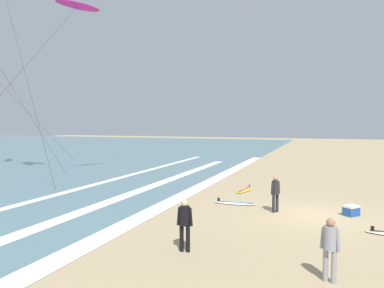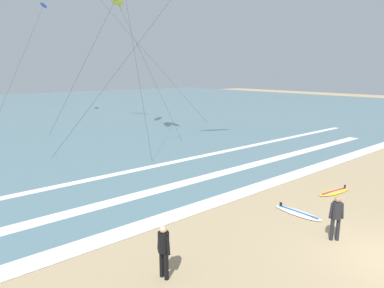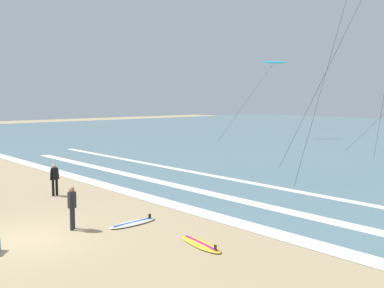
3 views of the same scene
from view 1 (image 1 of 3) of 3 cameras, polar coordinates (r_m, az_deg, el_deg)
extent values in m
plane|color=tan|center=(16.05, 19.15, -10.93)|extent=(160.00, 160.00, 0.00)
cube|color=white|center=(16.07, -6.21, -10.69)|extent=(51.93, 0.96, 0.01)
cube|color=white|center=(17.94, -13.81, -9.28)|extent=(39.99, 0.79, 0.01)
cube|color=white|center=(20.67, -21.35, -7.74)|extent=(46.84, 0.58, 0.01)
cylinder|color=black|center=(11.04, -0.67, -15.14)|extent=(0.13, 0.13, 0.82)
cylinder|color=black|center=(11.09, -1.70, -15.05)|extent=(0.13, 0.13, 0.82)
cylinder|color=black|center=(10.86, -1.19, -11.59)|extent=(0.32, 0.32, 0.58)
cylinder|color=black|center=(10.82, -0.21, -11.78)|extent=(0.10, 0.14, 0.56)
cylinder|color=black|center=(10.92, -2.16, -11.65)|extent=(0.10, 0.14, 0.56)
sphere|color=#DBB28E|center=(10.77, -1.19, -9.61)|extent=(0.21, 0.21, 0.21)
cylinder|color=#232328|center=(16.11, 13.68, -9.29)|extent=(0.13, 0.13, 0.82)
cylinder|color=#232328|center=(15.98, 13.13, -9.38)|extent=(0.13, 0.13, 0.82)
cylinder|color=#232328|center=(15.91, 13.44, -6.87)|extent=(0.32, 0.32, 0.58)
cylinder|color=#232328|center=(16.03, 13.95, -6.89)|extent=(0.16, 0.16, 0.56)
cylinder|color=#232328|center=(15.79, 12.92, -7.03)|extent=(0.16, 0.16, 0.56)
sphere|color=#9E7051|center=(15.84, 13.46, -5.50)|extent=(0.21, 0.21, 0.21)
cylinder|color=gray|center=(9.76, 20.91, -17.88)|extent=(0.13, 0.13, 0.82)
cylinder|color=gray|center=(9.71, 22.08, -18.04)|extent=(0.13, 0.13, 0.82)
cylinder|color=gray|center=(9.51, 21.59, -14.02)|extent=(0.32, 0.32, 0.58)
cylinder|color=gray|center=(9.57, 20.49, -14.04)|extent=(0.13, 0.16, 0.56)
cylinder|color=gray|center=(9.46, 22.69, -14.30)|extent=(0.13, 0.16, 0.56)
sphere|color=#9E7051|center=(9.40, 21.64, -11.79)|extent=(0.21, 0.21, 0.21)
ellipsoid|color=yellow|center=(20.79, 8.55, -7.39)|extent=(2.16, 0.90, 0.09)
cube|color=#BF198C|center=(20.78, 8.55, -7.26)|extent=(1.78, 0.36, 0.01)
cube|color=black|center=(21.52, 9.32, -6.69)|extent=(0.12, 0.03, 0.16)
cube|color=black|center=(14.40, 27.30, -12.08)|extent=(0.02, 0.12, 0.16)
ellipsoid|color=silver|center=(17.37, 7.01, -9.52)|extent=(0.68, 2.12, 0.09)
cube|color=#1959B2|center=(17.36, 7.02, -9.36)|extent=(0.17, 1.79, 0.01)
cube|color=black|center=(17.52, 4.36, -8.98)|extent=(0.02, 0.12, 0.16)
ellipsoid|color=#CC2384|center=(27.09, -18.01, 20.60)|extent=(3.21, 2.13, 0.43)
cylinder|color=#333333|center=(24.00, -28.02, 7.98)|extent=(8.90, 3.79, 12.02)
cylinder|color=#333333|center=(30.96, -26.48, 6.95)|extent=(1.30, 8.07, 12.09)
cylinder|color=#333333|center=(24.51, -25.97, 12.18)|extent=(0.95, 5.63, 15.63)
cylinder|color=#333333|center=(38.04, -28.03, 7.89)|extent=(10.25, 7.30, 14.35)
cube|color=#1E4C9E|center=(16.57, 24.48, -9.96)|extent=(0.74, 0.72, 0.36)
cube|color=silver|center=(16.52, 24.50, -9.22)|extent=(0.76, 0.74, 0.08)
camera|label=2|loc=(6.17, 52.27, 19.02)|focal=30.76mm
camera|label=3|loc=(30.82, 30.75, 4.61)|focal=41.41mm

